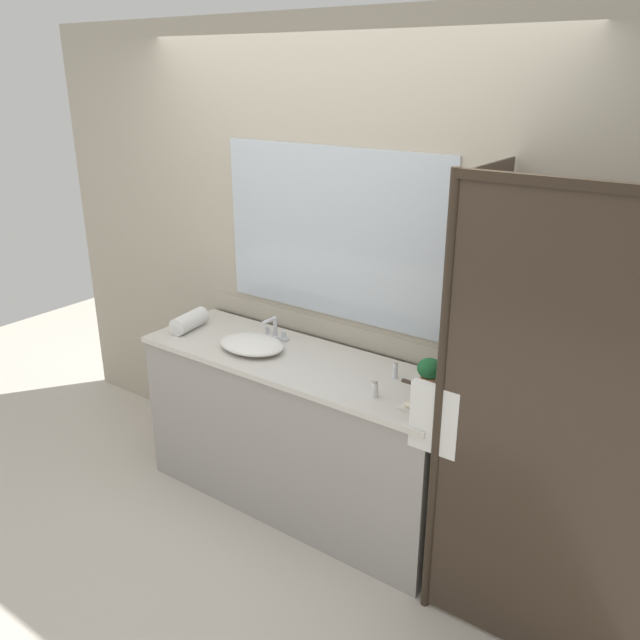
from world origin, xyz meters
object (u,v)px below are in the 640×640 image
(potted_plant, at_px, (430,371))
(amenity_bottle_conditioner, at_px, (395,370))
(amenity_bottle_body_wash, at_px, (375,389))
(sink_basin, at_px, (252,344))
(rolled_towel_near_edge, at_px, (189,321))
(faucet, at_px, (274,332))
(soap_dish, at_px, (411,407))

(potted_plant, distance_m, amenity_bottle_conditioner, 0.18)
(potted_plant, distance_m, amenity_bottle_body_wash, 0.29)
(sink_basin, height_order, amenity_bottle_body_wash, amenity_bottle_body_wash)
(amenity_bottle_conditioner, bearing_deg, rolled_towel_near_edge, -173.74)
(potted_plant, relative_size, amenity_bottle_conditioner, 1.73)
(faucet, xyz_separation_m, amenity_bottle_body_wash, (0.83, -0.27, -0.00))
(faucet, relative_size, potted_plant, 1.16)
(faucet, bearing_deg, sink_basin, -90.00)
(soap_dish, bearing_deg, faucet, 164.68)
(sink_basin, xyz_separation_m, potted_plant, (0.98, 0.16, 0.05))
(amenity_bottle_conditioner, xyz_separation_m, amenity_bottle_body_wash, (0.02, -0.23, -0.00))
(amenity_bottle_conditioner, distance_m, amenity_bottle_body_wash, 0.23)
(soap_dish, bearing_deg, potted_plant, 99.59)
(potted_plant, bearing_deg, rolled_towel_near_edge, -174.17)
(soap_dish, distance_m, rolled_towel_near_edge, 1.52)
(sink_basin, bearing_deg, rolled_towel_near_edge, 178.78)
(potted_plant, relative_size, soap_dish, 1.47)
(potted_plant, height_order, rolled_towel_near_edge, potted_plant)
(amenity_bottle_body_wash, bearing_deg, potted_plant, 56.72)
(amenity_bottle_body_wash, relative_size, rolled_towel_near_edge, 0.35)
(faucet, relative_size, rolled_towel_near_edge, 0.69)
(faucet, distance_m, rolled_towel_near_edge, 0.52)
(soap_dish, relative_size, rolled_towel_near_edge, 0.41)
(rolled_towel_near_edge, bearing_deg, amenity_bottle_conditioner, 6.26)
(amenity_bottle_body_wash, bearing_deg, faucet, 161.98)
(sink_basin, height_order, faucet, faucet)
(soap_dish, xyz_separation_m, amenity_bottle_body_wash, (-0.20, 0.01, 0.03))
(potted_plant, bearing_deg, amenity_bottle_conditioner, -177.28)
(sink_basin, relative_size, amenity_bottle_body_wash, 4.48)
(faucet, distance_m, amenity_bottle_body_wash, 0.87)
(potted_plant, distance_m, rolled_towel_near_edge, 1.48)
(faucet, bearing_deg, soap_dish, -15.32)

